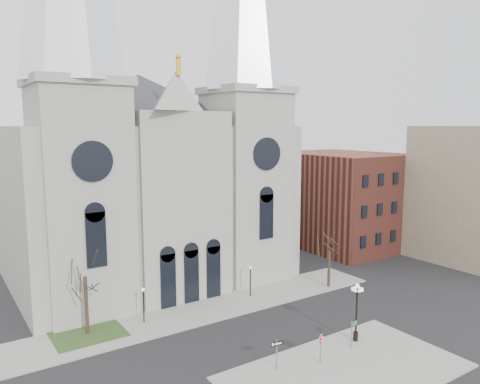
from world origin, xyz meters
TOP-DOWN VIEW (x-y plane):
  - ground at (0.00, 0.00)m, footprint 160.00×160.00m
  - sidewalk_near at (3.00, -5.00)m, footprint 18.00×10.00m
  - sidewalk_far at (0.00, 11.00)m, footprint 40.00×6.00m
  - grass_patch at (-11.00, 12.00)m, footprint 6.00×5.00m
  - cathedral at (0.00, 22.86)m, footprint 33.00×26.66m
  - bg_building_brick at (30.00, 22.00)m, footprint 14.00×18.00m
  - bg_building_tan at (38.00, 6.00)m, footprint 10.00×14.00m
  - tree_left at (-11.00, 12.00)m, footprint 3.20×3.20m
  - tree_right at (15.00, 9.00)m, footprint 3.20×3.20m
  - ped_lamp_left at (-6.00, 11.50)m, footprint 0.32×0.32m
  - ped_lamp_right at (6.00, 11.50)m, footprint 0.32×0.32m
  - stop_sign at (2.29, -3.00)m, footprint 0.83×0.09m
  - globe_lamp at (7.31, -1.98)m, footprint 1.41×1.41m
  - one_way_sign at (-1.06, -1.88)m, footprint 0.99×0.22m
  - street_name_sign at (6.13, -2.65)m, footprint 0.72×0.13m

SIDE VIEW (x-z plane):
  - ground at x=0.00m, z-range 0.00..0.00m
  - sidewalk_near at x=3.00m, z-range 0.00..0.14m
  - sidewalk_far at x=0.00m, z-range 0.00..0.14m
  - grass_patch at x=-11.00m, z-range 0.00..0.18m
  - street_name_sign at x=6.13m, z-range 0.34..2.61m
  - one_way_sign at x=-1.06m, z-range 0.53..2.81m
  - stop_sign at x=2.29m, z-range 0.64..2.95m
  - ped_lamp_left at x=-6.00m, z-range 0.70..3.96m
  - ped_lamp_right at x=6.00m, z-range 0.70..3.96m
  - globe_lamp at x=7.31m, z-range 0.78..5.76m
  - tree_right at x=15.00m, z-range 1.47..7.47m
  - tree_left at x=-11.00m, z-range 1.83..9.33m
  - bg_building_brick at x=30.00m, z-range 0.00..14.00m
  - bg_building_tan at x=38.00m, z-range 0.00..18.00m
  - cathedral at x=0.00m, z-range -8.52..45.48m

